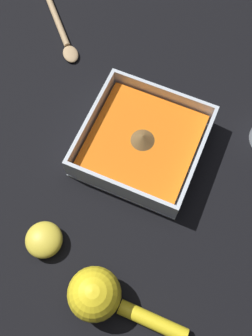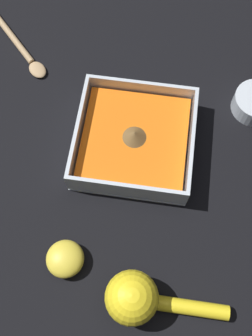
{
  "view_description": "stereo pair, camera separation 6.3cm",
  "coord_description": "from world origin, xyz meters",
  "px_view_note": "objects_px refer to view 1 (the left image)",
  "views": [
    {
      "loc": [
        -0.31,
        -0.05,
        0.61
      ],
      "look_at": [
        -0.09,
        0.04,
        0.03
      ],
      "focal_mm": 42.0,
      "sensor_mm": 36.0,
      "label": 1
    },
    {
      "loc": [
        -0.32,
        0.01,
        0.61
      ],
      "look_at": [
        -0.09,
        0.04,
        0.03
      ],
      "focal_mm": 42.0,
      "sensor_mm": 36.0,
      "label": 2
    }
  ],
  "objects_px": {
    "wooden_spoon": "(60,27)",
    "lemon_squeezer": "(100,297)",
    "lemon_half": "(44,240)",
    "square_dish": "(142,144)"
  },
  "relations": [
    {
      "from": "square_dish",
      "to": "lemon_squeezer",
      "type": "bearing_deg",
      "value": -171.18
    },
    {
      "from": "wooden_spoon",
      "to": "lemon_squeezer",
      "type": "bearing_deg",
      "value": -10.28
    },
    {
      "from": "square_dish",
      "to": "lemon_half",
      "type": "relative_size",
      "value": 3.35
    },
    {
      "from": "lemon_squeezer",
      "to": "lemon_half",
      "type": "height_order",
      "value": "lemon_squeezer"
    },
    {
      "from": "lemon_half",
      "to": "lemon_squeezer",
      "type": "bearing_deg",
      "value": -110.05
    },
    {
      "from": "lemon_half",
      "to": "square_dish",
      "type": "bearing_deg",
      "value": -20.11
    },
    {
      "from": "lemon_squeezer",
      "to": "lemon_half",
      "type": "xyz_separation_m",
      "value": [
        0.04,
        0.11,
        -0.02
      ]
    },
    {
      "from": "square_dish",
      "to": "wooden_spoon",
      "type": "relative_size",
      "value": 1.2
    },
    {
      "from": "square_dish",
      "to": "lemon_squeezer",
      "type": "xyz_separation_m",
      "value": [
        -0.25,
        -0.04,
        0.02
      ]
    },
    {
      "from": "square_dish",
      "to": "wooden_spoon",
      "type": "xyz_separation_m",
      "value": [
        0.18,
        0.25,
        -0.01
      ]
    }
  ]
}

